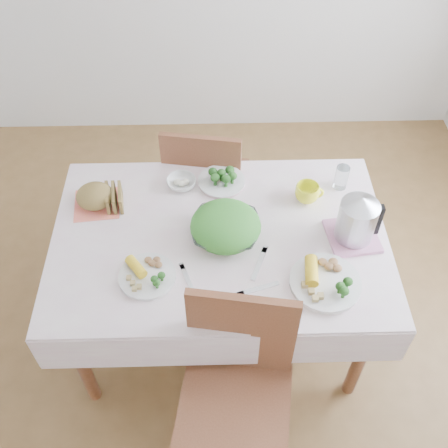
{
  "coord_description": "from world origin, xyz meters",
  "views": [
    {
      "loc": [
        -0.02,
        -1.51,
        2.55
      ],
      "look_at": [
        0.02,
        0.02,
        0.82
      ],
      "focal_mm": 42.0,
      "sensor_mm": 36.0,
      "label": 1
    }
  ],
  "objects_px": {
    "chair_near": "(234,411)",
    "yellow_mug": "(307,193)",
    "dinner_plate_right": "(325,283)",
    "dinner_plate_left": "(147,276)",
    "chair_far": "(208,181)",
    "salad_bowl": "(226,230)",
    "dining_table": "(220,286)",
    "electric_kettle": "(357,219)"
  },
  "relations": [
    {
      "from": "salad_bowl",
      "to": "dinner_plate_right",
      "type": "xyz_separation_m",
      "value": [
        0.4,
        -0.28,
        -0.03
      ]
    },
    {
      "from": "salad_bowl",
      "to": "yellow_mug",
      "type": "distance_m",
      "value": 0.44
    },
    {
      "from": "electric_kettle",
      "to": "salad_bowl",
      "type": "bearing_deg",
      "value": -172.49
    },
    {
      "from": "dining_table",
      "to": "chair_near",
      "type": "xyz_separation_m",
      "value": [
        0.04,
        -0.68,
        0.09
      ]
    },
    {
      "from": "chair_near",
      "to": "dinner_plate_right",
      "type": "relative_size",
      "value": 3.31
    },
    {
      "from": "dining_table",
      "to": "salad_bowl",
      "type": "bearing_deg",
      "value": 5.79
    },
    {
      "from": "chair_near",
      "to": "yellow_mug",
      "type": "height_order",
      "value": "chair_near"
    },
    {
      "from": "dining_table",
      "to": "dinner_plate_left",
      "type": "height_order",
      "value": "dinner_plate_left"
    },
    {
      "from": "chair_far",
      "to": "dinner_plate_right",
      "type": "bearing_deg",
      "value": 126.63
    },
    {
      "from": "electric_kettle",
      "to": "dining_table",
      "type": "bearing_deg",
      "value": -172.11
    },
    {
      "from": "chair_near",
      "to": "salad_bowl",
      "type": "distance_m",
      "value": 0.76
    },
    {
      "from": "chair_far",
      "to": "electric_kettle",
      "type": "xyz_separation_m",
      "value": [
        0.64,
        -0.69,
        0.42
      ]
    },
    {
      "from": "dining_table",
      "to": "yellow_mug",
      "type": "xyz_separation_m",
      "value": [
        0.42,
        0.22,
        0.43
      ]
    },
    {
      "from": "dinner_plate_left",
      "to": "dinner_plate_right",
      "type": "bearing_deg",
      "value": -4.11
    },
    {
      "from": "chair_near",
      "to": "salad_bowl",
      "type": "height_order",
      "value": "chair_near"
    },
    {
      "from": "dining_table",
      "to": "dinner_plate_right",
      "type": "height_order",
      "value": "dinner_plate_right"
    },
    {
      "from": "dining_table",
      "to": "yellow_mug",
      "type": "relative_size",
      "value": 12.12
    },
    {
      "from": "dinner_plate_right",
      "to": "electric_kettle",
      "type": "xyz_separation_m",
      "value": [
        0.16,
        0.25,
        0.11
      ]
    },
    {
      "from": "chair_far",
      "to": "yellow_mug",
      "type": "relative_size",
      "value": 8.16
    },
    {
      "from": "dinner_plate_right",
      "to": "yellow_mug",
      "type": "distance_m",
      "value": 0.49
    },
    {
      "from": "chair_far",
      "to": "dinner_plate_right",
      "type": "distance_m",
      "value": 1.1
    },
    {
      "from": "dinner_plate_left",
      "to": "electric_kettle",
      "type": "height_order",
      "value": "electric_kettle"
    },
    {
      "from": "dinner_plate_left",
      "to": "yellow_mug",
      "type": "height_order",
      "value": "yellow_mug"
    },
    {
      "from": "dining_table",
      "to": "chair_far",
      "type": "bearing_deg",
      "value": 94.59
    },
    {
      "from": "chair_near",
      "to": "dinner_plate_left",
      "type": "distance_m",
      "value": 0.65
    },
    {
      "from": "dinner_plate_left",
      "to": "salad_bowl",
      "type": "bearing_deg",
      "value": 34.0
    },
    {
      "from": "dining_table",
      "to": "electric_kettle",
      "type": "xyz_separation_m",
      "value": [
        0.59,
        -0.02,
        0.51
      ]
    },
    {
      "from": "dining_table",
      "to": "electric_kettle",
      "type": "relative_size",
      "value": 5.94
    },
    {
      "from": "chair_near",
      "to": "electric_kettle",
      "type": "height_order",
      "value": "electric_kettle"
    },
    {
      "from": "salad_bowl",
      "to": "dinner_plate_left",
      "type": "height_order",
      "value": "salad_bowl"
    },
    {
      "from": "dinner_plate_right",
      "to": "electric_kettle",
      "type": "height_order",
      "value": "electric_kettle"
    },
    {
      "from": "chair_near",
      "to": "chair_far",
      "type": "xyz_separation_m",
      "value": [
        -0.1,
        1.34,
        0.0
      ]
    },
    {
      "from": "dinner_plate_left",
      "to": "dinner_plate_right",
      "type": "height_order",
      "value": "dinner_plate_right"
    },
    {
      "from": "electric_kettle",
      "to": "chair_far",
      "type": "bearing_deg",
      "value": 143.22
    },
    {
      "from": "chair_near",
      "to": "yellow_mug",
      "type": "relative_size",
      "value": 8.53
    },
    {
      "from": "chair_far",
      "to": "salad_bowl",
      "type": "height_order",
      "value": "chair_far"
    },
    {
      "from": "dining_table",
      "to": "yellow_mug",
      "type": "height_order",
      "value": "yellow_mug"
    },
    {
      "from": "chair_near",
      "to": "chair_far",
      "type": "bearing_deg",
      "value": 103.46
    },
    {
      "from": "yellow_mug",
      "to": "dinner_plate_left",
      "type": "bearing_deg",
      "value": -148.79
    },
    {
      "from": "dinner_plate_left",
      "to": "electric_kettle",
      "type": "distance_m",
      "value": 0.92
    },
    {
      "from": "dining_table",
      "to": "dinner_plate_left",
      "type": "xyz_separation_m",
      "value": [
        -0.31,
        -0.22,
        0.4
      ]
    },
    {
      "from": "chair_near",
      "to": "dinner_plate_right",
      "type": "distance_m",
      "value": 0.64
    }
  ]
}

